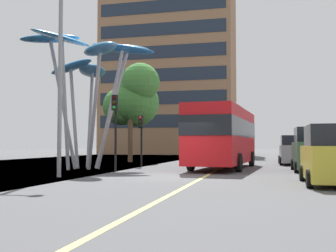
{
  "coord_description": "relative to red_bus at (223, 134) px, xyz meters",
  "views": [
    {
      "loc": [
        4.08,
        -17.53,
        1.4
      ],
      "look_at": [
        -1.53,
        6.02,
        2.5
      ],
      "focal_mm": 43.94,
      "sensor_mm": 36.0,
      "label": 1
    }
  ],
  "objects": [
    {
      "name": "leaf_sculpture",
      "position": [
        -7.65,
        -1.94,
        4.24
      ],
      "size": [
        7.7,
        8.25,
        7.87
      ],
      "color": "#9EA0A5",
      "rests_on": "ground"
    },
    {
      "name": "backdrop_building",
      "position": [
        -11.55,
        35.59,
        10.81
      ],
      "size": [
        19.09,
        10.49,
        25.65
      ],
      "color": "#936B4C",
      "rests_on": "ground"
    },
    {
      "name": "car_side_street",
      "position": [
        4.66,
        12.48,
        -0.99
      ],
      "size": [
        1.91,
        4.27,
        2.16
      ],
      "color": "black",
      "rests_on": "ground"
    },
    {
      "name": "car_parked_far",
      "position": [
        4.3,
        5.88,
        -1.05
      ],
      "size": [
        1.98,
        4.42,
        2.04
      ],
      "color": "gray",
      "rests_on": "ground"
    },
    {
      "name": "car_parked_mid",
      "position": [
        4.76,
        -1.6,
        -0.94
      ],
      "size": [
        1.97,
        4.47,
        2.3
      ],
      "color": "#2D5138",
      "rests_on": "ground"
    },
    {
      "name": "traffic_light_kerb_far",
      "position": [
        -5.35,
        0.91,
        0.35
      ],
      "size": [
        0.28,
        0.42,
        3.25
      ],
      "color": "black",
      "rests_on": "ground"
    },
    {
      "name": "traffic_light_kerb_near",
      "position": [
        -5.22,
        -4.1,
        0.86
      ],
      "size": [
        0.28,
        0.42,
        3.99
      ],
      "color": "black",
      "rests_on": "ground"
    },
    {
      "name": "car_parked_near",
      "position": [
        4.63,
        -8.9,
        -1.04
      ],
      "size": [
        1.91,
        4.37,
        2.09
      ],
      "color": "gold",
      "rests_on": "ground"
    },
    {
      "name": "red_bus",
      "position": [
        0.0,
        0.0,
        0.0
      ],
      "size": [
        3.37,
        10.16,
        3.69
      ],
      "color": "red",
      "rests_on": "ground"
    },
    {
      "name": "tree_pavement_near",
      "position": [
        -8.31,
        8.32,
        3.27
      ],
      "size": [
        5.03,
        4.53,
        8.1
      ],
      "color": "brown",
      "rests_on": "ground"
    },
    {
      "name": "ground",
      "position": [
        -2.39,
        -6.7,
        -2.06
      ],
      "size": [
        120.0,
        240.0,
        0.1
      ],
      "color": "#4C4C4F"
    },
    {
      "name": "street_lamp",
      "position": [
        -6.02,
        -8.04,
        3.54
      ],
      "size": [
        1.4,
        0.44,
        8.95
      ],
      "color": "gray",
      "rests_on": "ground"
    }
  ]
}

